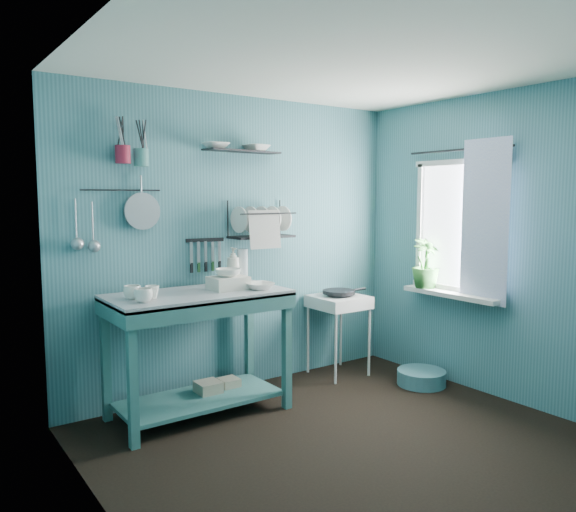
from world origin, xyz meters
TOP-DOWN VIEW (x-y plane):
  - floor at (0.00, 0.00)m, footprint 3.20×3.20m
  - ceiling at (0.00, 0.00)m, footprint 3.20×3.20m
  - wall_back at (0.00, 1.50)m, footprint 3.20×0.00m
  - wall_left at (-1.60, 0.00)m, footprint 0.00×3.00m
  - wall_right at (1.60, 0.00)m, footprint 0.00×3.00m
  - work_counter at (-0.59, 1.11)m, footprint 1.35×0.70m
  - mug_left at (-1.07, 0.95)m, footprint 0.12×0.12m
  - mug_mid at (-0.97, 1.05)m, footprint 0.14×0.14m
  - mug_right at (-1.09, 1.11)m, footprint 0.17×0.17m
  - wash_tub at (-0.34, 1.09)m, footprint 0.28×0.22m
  - tub_bowl at (-0.34, 1.09)m, footprint 0.19×0.19m
  - soap_bottle at (-0.17, 1.31)m, footprint 0.11×0.12m
  - water_bottle at (-0.07, 1.33)m, footprint 0.09×0.09m
  - counter_bowl at (-0.14, 0.96)m, footprint 0.22×0.22m
  - hotplate_stand at (0.90, 1.25)m, footprint 0.50×0.50m
  - frying_pan at (0.90, 1.25)m, footprint 0.30×0.30m
  - knife_strip at (-0.35, 1.47)m, footprint 0.32×0.06m
  - dish_rack at (0.14, 1.37)m, footprint 0.56×0.27m
  - upper_shelf at (-0.02, 1.40)m, footprint 0.72×0.26m
  - shelf_bowl_left at (-0.27, 1.40)m, footprint 0.21×0.21m
  - shelf_bowl_right at (0.11, 1.40)m, footprint 0.25×0.25m
  - utensil_cup_magenta at (-1.02, 1.42)m, footprint 0.11×0.11m
  - utensil_cup_teal at (-0.89, 1.42)m, footprint 0.11×0.11m
  - colander at (-0.88, 1.45)m, footprint 0.28×0.03m
  - ladle_outer at (-1.36, 1.46)m, footprint 0.01×0.01m
  - ladle_inner at (-1.25, 1.46)m, footprint 0.01×0.01m
  - hook_rail at (-1.03, 1.47)m, footprint 0.60×0.01m
  - window_glass at (1.59, 0.45)m, footprint 0.00×1.10m
  - windowsill at (1.50, 0.45)m, footprint 0.16×0.95m
  - curtain at (1.52, 0.15)m, footprint 0.00×1.35m
  - curtain_rod at (1.54, 0.45)m, footprint 0.02×1.05m
  - potted_plant at (1.50, 0.74)m, footprint 0.29×0.29m
  - storage_tin_large at (-0.49, 1.16)m, footprint 0.18×0.18m
  - storage_tin_small at (-0.29, 1.19)m, footprint 0.15×0.15m
  - floor_basin at (1.31, 0.59)m, footprint 0.42×0.42m

SIDE VIEW (x-z plane):
  - floor at x=0.00m, z-range 0.00..0.00m
  - floor_basin at x=1.31m, z-range 0.00..0.13m
  - storage_tin_small at x=-0.29m, z-range 0.00..0.20m
  - storage_tin_large at x=-0.49m, z-range 0.00..0.22m
  - hotplate_stand at x=0.90m, z-range 0.00..0.74m
  - work_counter at x=-0.59m, z-range 0.00..0.94m
  - frying_pan at x=0.90m, z-range 0.76..0.80m
  - windowsill at x=1.50m, z-range 0.79..0.83m
  - counter_bowl at x=-0.14m, z-range 0.94..1.00m
  - mug_mid at x=-0.97m, z-range 0.94..1.04m
  - mug_left at x=-1.07m, z-range 0.94..1.04m
  - mug_right at x=-1.09m, z-range 0.94..1.04m
  - wash_tub at x=-0.34m, z-range 0.94..1.04m
  - potted_plant at x=1.50m, z-range 0.83..1.28m
  - tub_bowl at x=-0.34m, z-range 1.04..1.10m
  - water_bottle at x=-0.07m, z-range 0.94..1.22m
  - soap_bottle at x=-0.17m, z-range 0.94..1.24m
  - wall_back at x=0.00m, z-range -0.35..2.85m
  - wall_left at x=-1.60m, z-range -0.25..2.75m
  - wall_right at x=1.60m, z-range -0.25..2.75m
  - knife_strip at x=-0.35m, z-range 1.29..1.32m
  - window_glass at x=1.59m, z-range 0.85..1.95m
  - curtain at x=1.52m, z-range 0.77..2.12m
  - dish_rack at x=0.14m, z-range 1.30..1.62m
  - ladle_inner at x=-1.25m, z-range 1.32..1.62m
  - ladle_outer at x=-1.36m, z-range 1.34..1.64m
  - colander at x=-0.88m, z-range 1.41..1.69m
  - hook_rail at x=-1.03m, z-range 1.70..1.71m
  - utensil_cup_teal at x=-0.89m, z-range 1.88..2.01m
  - utensil_cup_magenta at x=-1.02m, z-range 1.90..2.03m
  - upper_shelf at x=-0.02m, z-range 2.02..2.04m
  - shelf_bowl_right at x=0.11m, z-range 2.01..2.06m
  - curtain_rod at x=1.54m, z-range 2.04..2.06m
  - shelf_bowl_left at x=-0.27m, z-range 2.07..2.13m
  - ceiling at x=0.00m, z-range 2.50..2.50m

